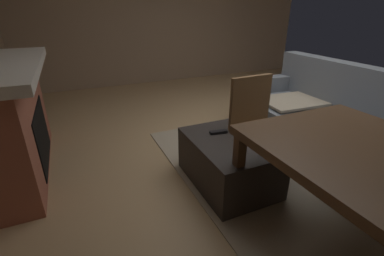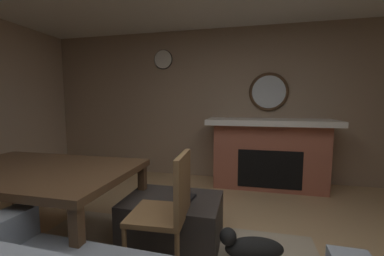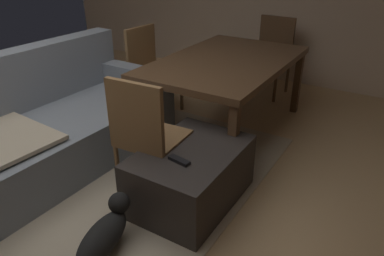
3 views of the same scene
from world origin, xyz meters
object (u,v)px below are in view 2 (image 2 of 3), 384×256
at_px(fireplace, 268,153).
at_px(round_wall_mirror, 269,92).
at_px(dining_chair_west, 169,204).
at_px(small_dog, 251,247).
at_px(ottoman_coffee_table, 173,220).
at_px(tv_remote, 191,198).
at_px(dining_table, 35,175).
at_px(wall_clock, 163,59).

height_order(fireplace, round_wall_mirror, round_wall_mirror).
bearing_deg(dining_chair_west, small_dog, -166.07).
height_order(ottoman_coffee_table, small_dog, ottoman_coffee_table).
bearing_deg(small_dog, tv_remote, -19.17).
bearing_deg(dining_chair_west, round_wall_mirror, -110.71).
bearing_deg(dining_table, wall_clock, -98.46).
xyz_separation_m(fireplace, tv_remote, (0.82, 1.79, -0.10)).
xyz_separation_m(fireplace, ottoman_coffee_table, (1.00, 1.81, -0.33)).
bearing_deg(fireplace, ottoman_coffee_table, 61.10).
relative_size(round_wall_mirror, small_dog, 1.19).
height_order(tv_remote, small_dog, tv_remote).
relative_size(ottoman_coffee_table, small_dog, 1.67).
bearing_deg(ottoman_coffee_table, fireplace, -118.90).
height_order(fireplace, wall_clock, wall_clock).
xyz_separation_m(small_dog, wall_clock, (1.54, -2.26, 1.93)).
height_order(round_wall_mirror, dining_chair_west, round_wall_mirror).
relative_size(tv_remote, dining_chair_west, 0.17).
height_order(ottoman_coffee_table, dining_table, dining_table).
bearing_deg(round_wall_mirror, wall_clock, 0.00).
bearing_deg(small_dog, wall_clock, -55.84).
xyz_separation_m(fireplace, dining_table, (2.18, 2.14, 0.13)).
distance_m(tv_remote, wall_clock, 2.83).
xyz_separation_m(round_wall_mirror, tv_remote, (0.82, 2.08, -1.05)).
xyz_separation_m(ottoman_coffee_table, dining_table, (1.18, 0.33, 0.45)).
bearing_deg(dining_chair_west, fireplace, -113.21).
relative_size(fireplace, dining_table, 1.08).
bearing_deg(dining_chair_west, tv_remote, -104.87).
height_order(fireplace, small_dog, fireplace).
bearing_deg(fireplace, small_dog, 81.86).
xyz_separation_m(round_wall_mirror, wall_clock, (1.82, 0.00, 0.59)).
xyz_separation_m(dining_table, dining_chair_west, (-1.27, -0.00, -0.15)).
distance_m(round_wall_mirror, ottoman_coffee_table, 2.65).
xyz_separation_m(round_wall_mirror, dining_chair_west, (0.92, 2.42, -0.97)).
distance_m(dining_chair_west, small_dog, 0.75).
bearing_deg(dining_chair_west, dining_table, 0.22).
bearing_deg(tv_remote, wall_clock, -55.57).
xyz_separation_m(dining_chair_west, wall_clock, (0.90, -2.42, 1.56)).
relative_size(round_wall_mirror, tv_remote, 3.94).
distance_m(round_wall_mirror, small_dog, 2.65).
relative_size(round_wall_mirror, dining_table, 0.36).
relative_size(fireplace, tv_remote, 11.78).
xyz_separation_m(round_wall_mirror, small_dog, (0.28, 2.26, -1.34)).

